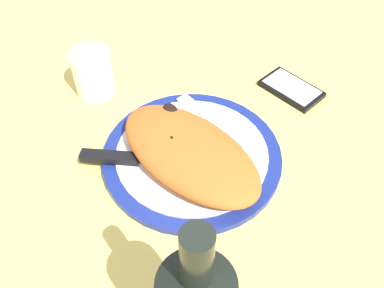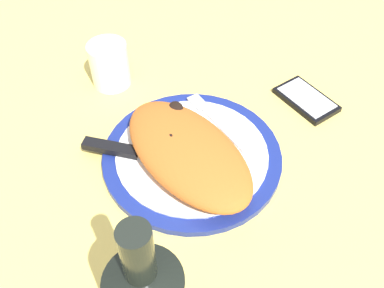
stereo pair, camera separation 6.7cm
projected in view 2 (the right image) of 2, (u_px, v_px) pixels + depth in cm
name	position (u px, v px, depth cm)	size (l,w,h in cm)	color
ground_plane	(192.00, 164.00, 70.45)	(150.00, 150.00, 3.00)	#EACC60
plate	(192.00, 156.00, 68.80)	(28.78, 28.78, 1.51)	navy
calzone	(187.00, 152.00, 65.21)	(27.03, 15.94, 4.66)	#C16023
fork	(212.00, 117.00, 73.35)	(15.57, 3.94, 0.40)	silver
knife	(131.00, 152.00, 67.58)	(20.46, 14.73, 1.20)	silver
smartphone	(306.00, 99.00, 77.95)	(11.74, 7.78, 1.16)	black
water_glass	(110.00, 67.00, 79.34)	(7.15, 7.15, 8.46)	silver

